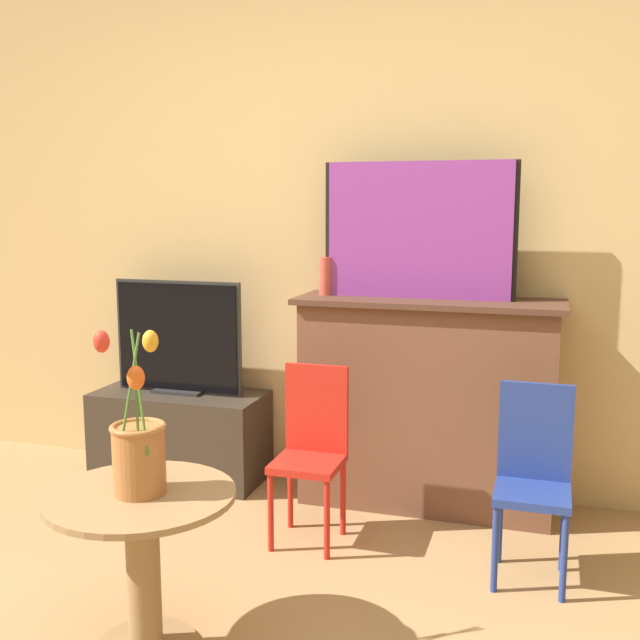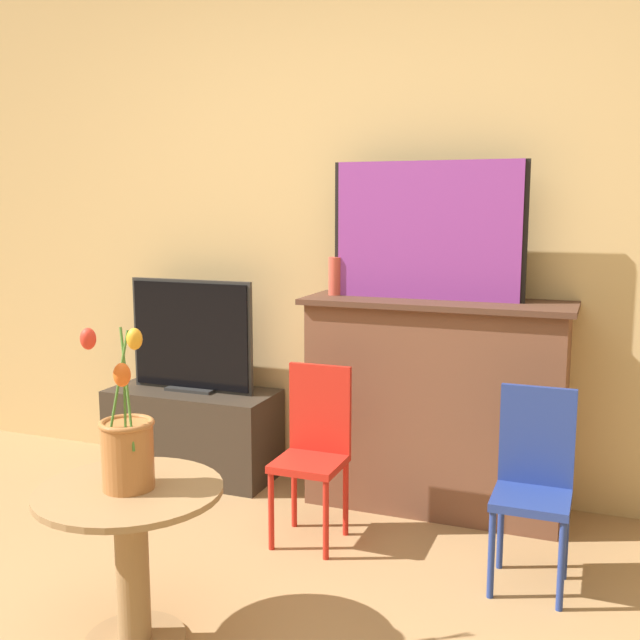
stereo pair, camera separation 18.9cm
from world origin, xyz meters
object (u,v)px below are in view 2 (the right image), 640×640
(chair_red, at_px, (314,444))
(chair_blue, at_px, (534,477))
(painting, at_px, (427,231))
(vase_tulips, at_px, (127,446))
(tv_monitor, at_px, (191,337))

(chair_red, distance_m, chair_blue, 0.87)
(painting, xyz_separation_m, vase_tulips, (-0.58, -1.42, -0.60))
(tv_monitor, height_order, chair_red, tv_monitor)
(tv_monitor, distance_m, vase_tulips, 1.51)
(painting, xyz_separation_m, chair_red, (-0.33, -0.50, -0.85))
(painting, relative_size, chair_red, 1.19)
(tv_monitor, bearing_deg, chair_red, -28.85)
(painting, bearing_deg, vase_tulips, -112.11)
(chair_red, xyz_separation_m, chair_blue, (0.87, -0.06, 0.00))
(tv_monitor, height_order, vase_tulips, vase_tulips)
(chair_blue, bearing_deg, painting, 134.11)
(chair_red, distance_m, vase_tulips, 0.99)
(painting, height_order, tv_monitor, painting)
(chair_blue, bearing_deg, vase_tulips, -142.26)
(chair_blue, height_order, vase_tulips, vase_tulips)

